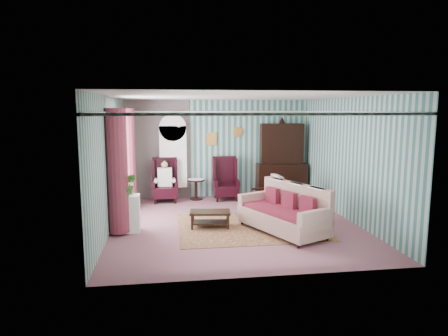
{
  "coord_description": "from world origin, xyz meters",
  "views": [
    {
      "loc": [
        -1.49,
        -8.85,
        2.62
      ],
      "look_at": [
        -0.16,
        0.6,
        1.22
      ],
      "focal_mm": 32.0,
      "sensor_mm": 36.0,
      "label": 1
    }
  ],
  "objects": [
    {
      "name": "sofa",
      "position": [
        0.9,
        -0.82,
        0.49
      ],
      "size": [
        1.85,
        2.35,
        0.99
      ],
      "primitive_type": "cube",
      "rotation": [
        0.0,
        0.0,
        2.0
      ],
      "color": "#B6A88D",
      "rests_on": "floor"
    },
    {
      "name": "potted_plant_b",
      "position": [
        -2.32,
        -0.16,
        1.02
      ],
      "size": [
        0.27,
        0.24,
        0.44
      ],
      "primitive_type": "imported",
      "rotation": [
        0.0,
        0.0,
        -0.17
      ],
      "color": "#195019",
      "rests_on": "plant_stand"
    },
    {
      "name": "rug",
      "position": [
        0.3,
        -0.3,
        0.01
      ],
      "size": [
        3.2,
        2.6,
        0.01
      ],
      "primitive_type": "cube",
      "color": "#4A1819",
      "rests_on": "floor"
    },
    {
      "name": "plant_stand",
      "position": [
        -2.4,
        -0.3,
        0.4
      ],
      "size": [
        0.55,
        0.35,
        0.8
      ],
      "primitive_type": "cube",
      "color": "white",
      "rests_on": "floor"
    },
    {
      "name": "bookcase",
      "position": [
        -1.35,
        2.84,
        1.12
      ],
      "size": [
        0.8,
        0.28,
        2.24
      ],
      "primitive_type": "cube",
      "color": "silver",
      "rests_on": "floor"
    },
    {
      "name": "potted_plant_a",
      "position": [
        -2.4,
        -0.44,
        1.02
      ],
      "size": [
        0.46,
        0.41,
        0.45
      ],
      "primitive_type": "imported",
      "rotation": [
        0.0,
        0.0,
        0.17
      ],
      "color": "#264D18",
      "rests_on": "plant_stand"
    },
    {
      "name": "round_side_table",
      "position": [
        -0.7,
        2.6,
        0.3
      ],
      "size": [
        0.5,
        0.5,
        0.6
      ],
      "primitive_type": "cylinder",
      "color": "black",
      "rests_on": "floor"
    },
    {
      "name": "seated_woman",
      "position": [
        -1.6,
        2.45,
        0.59
      ],
      "size": [
        0.44,
        0.4,
        1.18
      ],
      "primitive_type": null,
      "color": "white",
      "rests_on": "floor"
    },
    {
      "name": "floral_armchair",
      "position": [
        1.03,
        1.08,
        0.51
      ],
      "size": [
        0.94,
        0.83,
        1.03
      ],
      "primitive_type": "cube",
      "rotation": [
        0.0,
        0.0,
        1.66
      ],
      "color": "beige",
      "rests_on": "floor"
    },
    {
      "name": "coffee_table",
      "position": [
        -0.59,
        -0.23,
        0.19
      ],
      "size": [
        0.95,
        0.58,
        0.37
      ],
      "primitive_type": "cube",
      "rotation": [
        0.0,
        0.0,
        -0.11
      ],
      "color": "black",
      "rests_on": "floor"
    },
    {
      "name": "room_shell",
      "position": [
        -0.62,
        0.18,
        2.01
      ],
      "size": [
        5.53,
        6.02,
        2.91
      ],
      "color": "#396965",
      "rests_on": "ground"
    },
    {
      "name": "dresser_hutch",
      "position": [
        1.9,
        2.72,
        1.18
      ],
      "size": [
        1.5,
        0.56,
        2.36
      ],
      "primitive_type": "cube",
      "color": "black",
      "rests_on": "floor"
    },
    {
      "name": "potted_plant_c",
      "position": [
        -2.48,
        -0.25,
        1.0
      ],
      "size": [
        0.3,
        0.3,
        0.41
      ],
      "primitive_type": "imported",
      "rotation": [
        0.0,
        0.0,
        -0.37
      ],
      "color": "#1A541B",
      "rests_on": "plant_stand"
    },
    {
      "name": "nest_table",
      "position": [
        2.47,
        0.9,
        0.27
      ],
      "size": [
        0.45,
        0.38,
        0.54
      ],
      "primitive_type": "cube",
      "color": "black",
      "rests_on": "floor"
    },
    {
      "name": "wingback_right",
      "position": [
        0.15,
        2.45,
        0.62
      ],
      "size": [
        0.76,
        0.8,
        1.25
      ],
      "primitive_type": "cube",
      "color": "black",
      "rests_on": "floor"
    },
    {
      "name": "wingback_left",
      "position": [
        -1.6,
        2.45,
        0.62
      ],
      "size": [
        0.76,
        0.8,
        1.25
      ],
      "primitive_type": "cube",
      "color": "black",
      "rests_on": "floor"
    },
    {
      "name": "floor",
      "position": [
        0.0,
        0.0,
        0.0
      ],
      "size": [
        6.0,
        6.0,
        0.0
      ],
      "primitive_type": "plane",
      "color": "#8E525E",
      "rests_on": "ground"
    }
  ]
}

